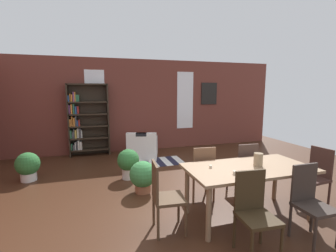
# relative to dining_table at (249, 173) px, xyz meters

# --- Properties ---
(ground_plane) EXTENTS (10.43, 10.43, 0.00)m
(ground_plane) POSITION_rel_dining_table_xyz_m (-0.68, 0.58, -0.68)
(ground_plane) COLOR #402415
(back_wall_brick) EXTENTS (9.02, 0.12, 2.81)m
(back_wall_brick) POSITION_rel_dining_table_xyz_m (-0.68, 4.52, 0.72)
(back_wall_brick) COLOR brown
(back_wall_brick) RESTS_ON ground
(window_pane_0) EXTENTS (0.55, 0.02, 1.83)m
(window_pane_0) POSITION_rel_dining_table_xyz_m (-2.09, 4.45, 0.86)
(window_pane_0) COLOR white
(window_pane_1) EXTENTS (0.55, 0.02, 1.83)m
(window_pane_1) POSITION_rel_dining_table_xyz_m (0.72, 4.45, 0.86)
(window_pane_1) COLOR white
(dining_table) EXTENTS (1.83, 0.92, 0.77)m
(dining_table) POSITION_rel_dining_table_xyz_m (0.00, 0.00, 0.00)
(dining_table) COLOR #8C6C4E
(dining_table) RESTS_ON ground
(vase_on_table) EXTENTS (0.13, 0.13, 0.19)m
(vase_on_table) POSITION_rel_dining_table_xyz_m (0.16, 0.00, 0.18)
(vase_on_table) COLOR #998466
(vase_on_table) RESTS_ON dining_table
(tealight_candle_0) EXTENTS (0.04, 0.04, 0.04)m
(tealight_candle_0) POSITION_rel_dining_table_xyz_m (-0.55, 0.12, 0.11)
(tealight_candle_0) COLOR silver
(tealight_candle_0) RESTS_ON dining_table
(tealight_candle_1) EXTENTS (0.04, 0.04, 0.05)m
(tealight_candle_1) POSITION_rel_dining_table_xyz_m (-0.37, -0.21, 0.11)
(tealight_candle_1) COLOR silver
(tealight_candle_1) RESTS_ON dining_table
(dining_chair_near_left) EXTENTS (0.43, 0.43, 0.95)m
(dining_chair_near_left) POSITION_rel_dining_table_xyz_m (-0.41, -0.69, -0.17)
(dining_chair_near_left) COLOR #342615
(dining_chair_near_left) RESTS_ON ground
(dining_chair_near_right) EXTENTS (0.40, 0.40, 0.95)m
(dining_chair_near_right) POSITION_rel_dining_table_xyz_m (0.41, -0.69, -0.17)
(dining_chair_near_right) COLOR #312722
(dining_chair_near_right) RESTS_ON ground
(dining_chair_head_right) EXTENTS (0.44, 0.44, 0.95)m
(dining_chair_head_right) POSITION_rel_dining_table_xyz_m (1.29, 0.01, -0.17)
(dining_chair_head_right) COLOR #3B231E
(dining_chair_head_right) RESTS_ON ground
(dining_chair_far_right) EXTENTS (0.42, 0.42, 0.95)m
(dining_chair_far_right) POSITION_rel_dining_table_xyz_m (0.41, 0.69, -0.17)
(dining_chair_far_right) COLOR #45322B
(dining_chair_far_right) RESTS_ON ground
(dining_chair_head_left) EXTENTS (0.43, 0.43, 0.95)m
(dining_chair_head_left) POSITION_rel_dining_table_xyz_m (-1.29, 0.01, -0.17)
(dining_chair_head_left) COLOR #503926
(dining_chair_head_left) RESTS_ON ground
(dining_chair_far_left) EXTENTS (0.43, 0.43, 0.95)m
(dining_chair_far_left) POSITION_rel_dining_table_xyz_m (-0.42, 0.69, -0.17)
(dining_chair_far_left) COLOR brown
(dining_chair_far_left) RESTS_ON ground
(bookshelf_tall) EXTENTS (1.12, 0.29, 2.06)m
(bookshelf_tall) POSITION_rel_dining_table_xyz_m (-2.39, 4.28, 0.34)
(bookshelf_tall) COLOR #2D2319
(bookshelf_tall) RESTS_ON ground
(armchair_white) EXTENTS (1.00, 1.00, 0.75)m
(armchair_white) POSITION_rel_dining_table_xyz_m (-0.88, 3.57, -0.40)
(armchair_white) COLOR white
(armchair_white) RESTS_ON ground
(potted_plant_by_shelf) EXTENTS (0.49, 0.49, 0.59)m
(potted_plant_by_shelf) POSITION_rel_dining_table_xyz_m (-1.31, 1.31, -0.37)
(potted_plant_by_shelf) COLOR #9E6042
(potted_plant_by_shelf) RESTS_ON ground
(potted_plant_corner) EXTENTS (0.48, 0.48, 0.60)m
(potted_plant_corner) POSITION_rel_dining_table_xyz_m (-3.49, 2.57, -0.36)
(potted_plant_corner) COLOR silver
(potted_plant_corner) RESTS_ON ground
(potted_plant_window) EXTENTS (0.47, 0.47, 0.64)m
(potted_plant_window) POSITION_rel_dining_table_xyz_m (-1.47, 2.07, -0.32)
(potted_plant_window) COLOR silver
(potted_plant_window) RESTS_ON ground
(striped_rug) EXTENTS (1.43, 0.82, 0.01)m
(striped_rug) POSITION_rel_dining_table_xyz_m (-0.63, 3.04, -0.68)
(striped_rug) COLOR #1E1E33
(striped_rug) RESTS_ON ground
(framed_picture) EXTENTS (0.56, 0.03, 0.72)m
(framed_picture) POSITION_rel_dining_table_xyz_m (1.58, 4.45, 1.08)
(framed_picture) COLOR black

